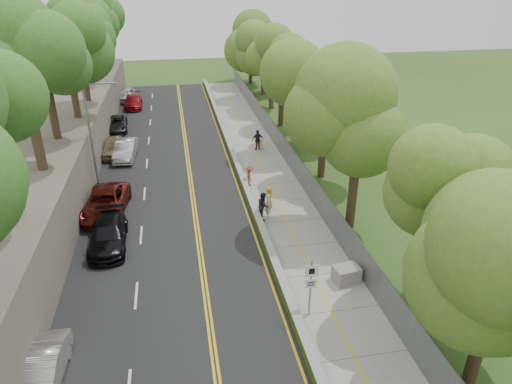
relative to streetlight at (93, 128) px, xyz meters
The scene contains 25 objects.
ground 18.08m from the streetlight, 53.23° to the right, with size 140.00×140.00×0.00m, color #33511E.
road 6.93m from the streetlight, 11.17° to the left, with size 11.20×66.00×0.04m, color black.
sidewalk 13.84m from the streetlight, ahead, with size 4.20×66.00×0.05m, color gray.
jersey_barrier 11.60m from the streetlight, ahead, with size 0.42×66.00×0.60m, color #8FCE17.
rock_embankment 4.15m from the streetlight, 161.78° to the left, with size 5.00×66.00×4.00m, color #595147.
chainlink_fence 15.58m from the streetlight, ahead, with size 0.04×66.00×2.00m, color slate.
trees_embankment 6.46m from the streetlight, 158.49° to the left, with size 6.40×66.00×13.00m, color #407B29, non-canonical shape.
trees_fenceside 17.65m from the streetlight, ahead, with size 7.00×66.00×14.00m, color olive, non-canonical shape.
streetlight is the anchor object (origin of this frame).
signpost 20.72m from the streetlight, 55.92° to the right, with size 0.62×0.09×3.10m.
construction_barrel 15.22m from the streetlight, 23.22° to the left, with size 0.56×0.56×0.91m, color orange.
concrete_block 20.94m from the streetlight, 46.24° to the right, with size 1.31×0.98×0.87m, color slate.
car_1 19.38m from the streetlight, 90.13° to the right, with size 1.43×4.11×1.35m, color beige.
car_2 6.06m from the streetlight, 79.37° to the right, with size 2.64×5.72×1.59m, color maroon.
car_3 9.79m from the streetlight, 80.65° to the right, with size 2.10×5.16×1.50m, color black.
car_4 7.68m from the streetlight, 87.61° to the left, with size 1.77×4.39×1.50m, color tan.
car_5 6.96m from the streetlight, 75.44° to the left, with size 1.65×4.73×1.56m, color #ADADB3.
car_6 14.42m from the streetlight, 90.57° to the left, with size 2.31×5.01×1.39m, color black.
car_7 22.90m from the streetlight, 87.03° to the left, with size 2.05×5.03×1.46m, color maroon.
car_8 26.28m from the streetlight, 89.78° to the left, with size 1.90×4.73×1.61m, color silver.
painter_0 13.78m from the streetlight, 25.92° to the right, with size 0.76×0.49×1.55m, color gold.
painter_1 14.17m from the streetlight, 31.89° to the right, with size 0.62×0.40×1.69m, color silver.
painter_2 13.86m from the streetlight, 33.01° to the right, with size 0.91×0.71×1.88m, color black.
painter_3 12.00m from the streetlight, 10.11° to the right, with size 1.04×0.60×1.61m, color brown.
person_far 14.83m from the streetlight, 22.66° to the left, with size 1.11×0.46×1.90m, color black.
Camera 1 is at (-4.57, -19.42, 14.93)m, focal length 32.00 mm.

